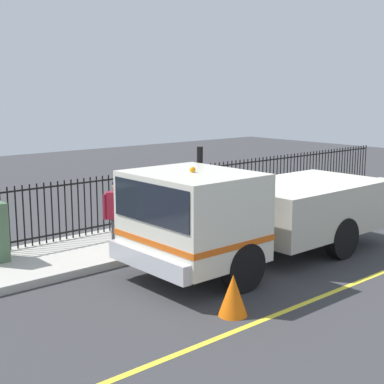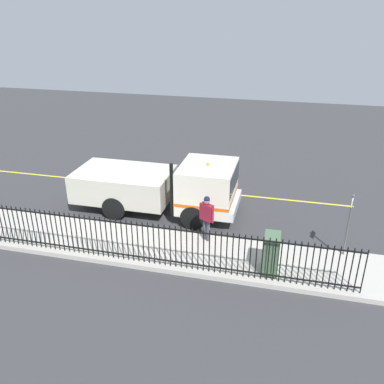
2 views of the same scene
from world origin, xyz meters
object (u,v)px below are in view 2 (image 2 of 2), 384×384
object	(u,v)px
work_truck	(169,185)
traffic_cone	(231,191)
utility_cabinet	(271,253)
street_sign	(349,218)
worker_standing	(207,214)

from	to	relation	value
work_truck	traffic_cone	world-z (taller)	work_truck
work_truck	utility_cabinet	bearing A→B (deg)	51.73
work_truck	traffic_cone	bearing A→B (deg)	128.70
work_truck	street_sign	distance (m)	7.02
traffic_cone	street_sign	distance (m)	5.94
traffic_cone	worker_standing	bearing A→B (deg)	-3.94
work_truck	worker_standing	world-z (taller)	work_truck
worker_standing	street_sign	distance (m)	4.73
worker_standing	utility_cabinet	bearing A→B (deg)	179.84
work_truck	street_sign	xyz separation A→B (m)	(1.93, 6.75, 0.32)
work_truck	street_sign	bearing A→B (deg)	74.26
work_truck	worker_standing	bearing A→B (deg)	44.06
utility_cabinet	street_sign	xyz separation A→B (m)	(-1.55, 2.37, 0.74)
work_truck	worker_standing	distance (m)	2.93
traffic_cone	street_sign	size ratio (longest dim) A/B	0.33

